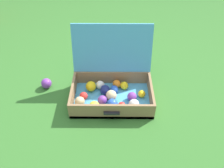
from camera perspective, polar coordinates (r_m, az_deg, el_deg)
The scene contains 3 objects.
ground_plane at distance 1.83m, azimuth 0.33°, elevation -3.38°, with size 16.00×16.00×0.00m, color #336B28.
open_suitcase at distance 1.78m, azimuth -0.21°, elevation -0.42°, with size 0.60×0.50×0.50m.
stray_ball_on_grass at distance 1.97m, azimuth -15.51°, elevation 0.15°, with size 0.08×0.08×0.08m, color purple.
Camera 1 is at (-0.00, -1.30, 1.30)m, focal length 37.93 mm.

